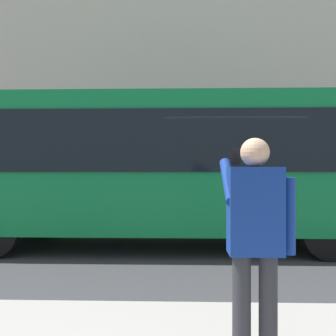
% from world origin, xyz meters
% --- Properties ---
extents(ground_plane, '(60.00, 60.00, 0.00)m').
position_xyz_m(ground_plane, '(0.00, 0.00, 0.00)').
color(ground_plane, '#38383A').
extents(building_facade_far, '(28.00, 1.55, 12.00)m').
position_xyz_m(building_facade_far, '(-0.02, -6.80, 5.99)').
color(building_facade_far, beige).
rests_on(building_facade_far, ground_plane).
extents(red_bus, '(9.05, 2.54, 3.08)m').
position_xyz_m(red_bus, '(1.35, -0.05, 1.68)').
color(red_bus, '#0F7238').
rests_on(red_bus, ground_plane).
extents(pedestrian_photographer, '(0.53, 0.52, 1.70)m').
position_xyz_m(pedestrian_photographer, '(0.40, 4.72, 1.14)').
color(pedestrian_photographer, '#2D2D33').
rests_on(pedestrian_photographer, sidewalk_curb).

